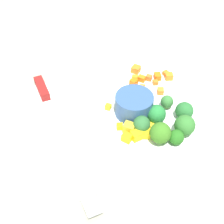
% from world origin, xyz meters
% --- Properties ---
extents(ground_plane, '(4.00, 4.00, 0.00)m').
position_xyz_m(ground_plane, '(0.00, 0.00, 0.00)').
color(ground_plane, gray).
extents(cutting_board, '(0.52, 0.32, 0.01)m').
position_xyz_m(cutting_board, '(0.00, 0.00, 0.01)').
color(cutting_board, white).
rests_on(cutting_board, ground_plane).
extents(prep_bowl, '(0.08, 0.08, 0.05)m').
position_xyz_m(prep_bowl, '(-0.05, 0.01, 0.04)').
color(prep_bowl, '#335488').
rests_on(prep_bowl, cutting_board).
extents(chef_knife, '(0.03, 0.37, 0.02)m').
position_xyz_m(chef_knife, '(0.12, -0.05, 0.02)').
color(chef_knife, silver).
rests_on(chef_knife, cutting_board).
extents(carrot_dice_0, '(0.02, 0.02, 0.01)m').
position_xyz_m(carrot_dice_0, '(-0.11, -0.08, 0.02)').
color(carrot_dice_0, orange).
rests_on(carrot_dice_0, cutting_board).
extents(carrot_dice_1, '(0.03, 0.03, 0.02)m').
position_xyz_m(carrot_dice_1, '(-0.11, -0.11, 0.02)').
color(carrot_dice_1, orange).
rests_on(carrot_dice_1, cutting_board).
extents(carrot_dice_2, '(0.01, 0.01, 0.01)m').
position_xyz_m(carrot_dice_2, '(-0.10, -0.02, 0.02)').
color(carrot_dice_2, orange).
rests_on(carrot_dice_2, cutting_board).
extents(carrot_dice_3, '(0.02, 0.02, 0.01)m').
position_xyz_m(carrot_dice_3, '(-0.13, -0.02, 0.02)').
color(carrot_dice_3, orange).
rests_on(carrot_dice_3, cutting_board).
extents(carrot_dice_4, '(0.02, 0.02, 0.02)m').
position_xyz_m(carrot_dice_4, '(-0.08, -0.03, 0.02)').
color(carrot_dice_4, orange).
rests_on(carrot_dice_4, cutting_board).
extents(carrot_dice_5, '(0.02, 0.02, 0.01)m').
position_xyz_m(carrot_dice_5, '(-0.10, -0.09, 0.02)').
color(carrot_dice_5, orange).
rests_on(carrot_dice_5, cutting_board).
extents(carrot_dice_6, '(0.02, 0.02, 0.01)m').
position_xyz_m(carrot_dice_6, '(-0.17, -0.06, 0.02)').
color(carrot_dice_6, orange).
rests_on(carrot_dice_6, cutting_board).
extents(carrot_dice_7, '(0.02, 0.02, 0.02)m').
position_xyz_m(carrot_dice_7, '(-0.09, -0.07, 0.02)').
color(carrot_dice_7, orange).
rests_on(carrot_dice_7, cutting_board).
extents(carrot_dice_8, '(0.02, 0.02, 0.01)m').
position_xyz_m(carrot_dice_8, '(-0.15, -0.07, 0.02)').
color(carrot_dice_8, orange).
rests_on(carrot_dice_8, cutting_board).
extents(carrot_dice_9, '(0.02, 0.02, 0.01)m').
position_xyz_m(carrot_dice_9, '(-0.13, -0.07, 0.02)').
color(carrot_dice_9, orange).
rests_on(carrot_dice_9, cutting_board).
extents(carrot_dice_10, '(0.01, 0.01, 0.01)m').
position_xyz_m(carrot_dice_10, '(-0.13, -0.05, 0.02)').
color(carrot_dice_10, orange).
rests_on(carrot_dice_10, cutting_board).
extents(carrot_dice_11, '(0.02, 0.02, 0.01)m').
position_xyz_m(carrot_dice_11, '(-0.10, -0.05, 0.02)').
color(carrot_dice_11, orange).
rests_on(carrot_dice_11, cutting_board).
extents(carrot_dice_12, '(0.01, 0.01, 0.01)m').
position_xyz_m(carrot_dice_12, '(-0.17, -0.08, 0.02)').
color(carrot_dice_12, orange).
rests_on(carrot_dice_12, cutting_board).
extents(carrot_dice_13, '(0.01, 0.01, 0.01)m').
position_xyz_m(carrot_dice_13, '(-0.08, -0.05, 0.02)').
color(carrot_dice_13, orange).
rests_on(carrot_dice_13, cutting_board).
extents(pepper_dice_0, '(0.02, 0.02, 0.01)m').
position_xyz_m(pepper_dice_0, '(0.00, 0.04, 0.02)').
color(pepper_dice_0, yellow).
rests_on(pepper_dice_0, cutting_board).
extents(pepper_dice_1, '(0.03, 0.03, 0.02)m').
position_xyz_m(pepper_dice_1, '(-0.01, 0.06, 0.02)').
color(pepper_dice_1, yellow).
rests_on(pepper_dice_1, cutting_board).
extents(pepper_dice_2, '(0.02, 0.02, 0.01)m').
position_xyz_m(pepper_dice_2, '(-0.00, -0.02, 0.02)').
color(pepper_dice_2, yellow).
rests_on(pepper_dice_2, cutting_board).
extents(pepper_dice_3, '(0.02, 0.02, 0.01)m').
position_xyz_m(pepper_dice_3, '(-0.06, 0.06, 0.02)').
color(pepper_dice_3, yellow).
rests_on(pepper_dice_3, cutting_board).
extents(pepper_dice_4, '(0.02, 0.02, 0.02)m').
position_xyz_m(pepper_dice_4, '(0.00, 0.08, 0.02)').
color(pepper_dice_4, yellow).
rests_on(pepper_dice_4, cutting_board).
extents(pepper_dice_5, '(0.02, 0.02, 0.02)m').
position_xyz_m(pepper_dice_5, '(-0.02, 0.08, 0.02)').
color(pepper_dice_5, yellow).
rests_on(pepper_dice_5, cutting_board).
extents(pepper_dice_6, '(0.02, 0.02, 0.02)m').
position_xyz_m(pepper_dice_6, '(-0.04, 0.08, 0.02)').
color(pepper_dice_6, yellow).
rests_on(pepper_dice_6, cutting_board).
extents(broccoli_floret_0, '(0.04, 0.04, 0.04)m').
position_xyz_m(broccoli_floret_0, '(-0.08, 0.05, 0.03)').
color(broccoli_floret_0, '#89B954').
rests_on(broccoli_floret_0, cutting_board).
extents(broccoli_floret_1, '(0.03, 0.03, 0.03)m').
position_xyz_m(broccoli_floret_1, '(-0.12, 0.02, 0.03)').
color(broccoli_floret_1, '#90B354').
rests_on(broccoli_floret_1, cutting_board).
extents(broccoli_floret_2, '(0.03, 0.03, 0.03)m').
position_xyz_m(broccoli_floret_2, '(-0.09, 0.12, 0.03)').
color(broccoli_floret_2, '#8BBC66').
rests_on(broccoli_floret_2, cutting_board).
extents(broccoli_floret_3, '(0.04, 0.04, 0.04)m').
position_xyz_m(broccoli_floret_3, '(-0.14, 0.06, 0.03)').
color(broccoli_floret_3, '#86AA5D').
rests_on(broccoli_floret_3, cutting_board).
extents(broccoli_floret_4, '(0.04, 0.04, 0.04)m').
position_xyz_m(broccoli_floret_4, '(-0.04, 0.06, 0.03)').
color(broccoli_floret_4, '#81AE54').
rests_on(broccoli_floret_4, cutting_board).
extents(broccoli_floret_5, '(0.04, 0.04, 0.04)m').
position_xyz_m(broccoli_floret_5, '(-0.11, 0.10, 0.04)').
color(broccoli_floret_5, '#98BF59').
rests_on(broccoli_floret_5, cutting_board).
extents(broccoli_floret_6, '(0.04, 0.04, 0.05)m').
position_xyz_m(broccoli_floret_6, '(-0.06, 0.10, 0.04)').
color(broccoli_floret_6, '#83BE63').
rests_on(broccoli_floret_6, cutting_board).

